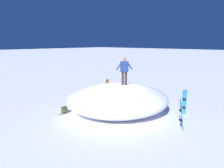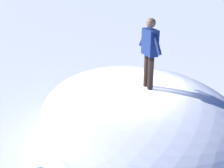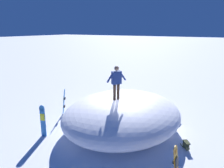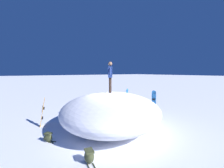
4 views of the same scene
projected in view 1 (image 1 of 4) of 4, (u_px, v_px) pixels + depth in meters
ground at (118, 114)px, 11.93m from camera, size 240.00×240.00×0.00m
snow_mound at (118, 99)px, 11.88m from camera, size 7.90×8.06×1.79m
snowboarder_standing at (124, 69)px, 11.61m from camera, size 0.67×0.87×1.68m
snowboard_primary_upright at (181, 114)px, 9.61m from camera, size 0.37×0.38×1.65m
snowboard_secondary_upright at (184, 102)px, 11.60m from camera, size 0.32×0.27×1.62m
snowboard_tertiary_upright at (107, 88)px, 15.38m from camera, size 0.35×0.33×1.56m
backpack_near at (64, 110)px, 11.95m from camera, size 0.38×0.64×0.44m
backpack_far at (85, 100)px, 14.13m from camera, size 0.46×0.55×0.38m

